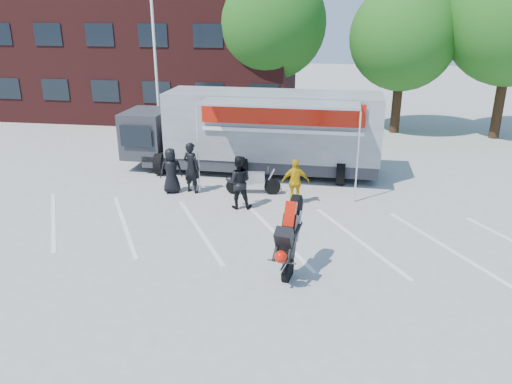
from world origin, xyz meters
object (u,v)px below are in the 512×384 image
(tree_left, at_px, (270,23))
(spectator_leather_b, at_px, (191,168))
(flagpole, at_px, (159,39))
(spectator_leather_c, at_px, (239,182))
(spectator_hivis, at_px, (295,182))
(tree_mid, at_px, (403,37))
(stunt_bike_rider, at_px, (294,266))
(transporter_truck, at_px, (260,172))
(parked_motorcycle, at_px, (253,194))
(spectator_leather_a, at_px, (171,171))

(tree_left, distance_m, spectator_leather_b, 12.77)
(flagpole, bearing_deg, spectator_leather_c, -55.06)
(spectator_hivis, bearing_deg, tree_mid, -119.23)
(tree_mid, xyz_separation_m, spectator_leather_b, (-8.29, -10.83, -4.00))
(stunt_bike_rider, bearing_deg, spectator_leather_b, 138.99)
(transporter_truck, height_order, spectator_leather_b, spectator_leather_b)
(spectator_leather_c, bearing_deg, parked_motorcycle, -108.82)
(spectator_leather_b, height_order, spectator_leather_c, spectator_leather_b)
(flagpole, distance_m, stunt_bike_rider, 13.93)
(parked_motorcycle, relative_size, spectator_hivis, 1.26)
(spectator_leather_a, relative_size, spectator_hivis, 1.03)
(transporter_truck, bearing_deg, stunt_bike_rider, -74.19)
(transporter_truck, bearing_deg, spectator_leather_b, -126.38)
(stunt_bike_rider, relative_size, spectator_leather_a, 1.33)
(spectator_hivis, bearing_deg, spectator_leather_c, 10.84)
(transporter_truck, distance_m, spectator_leather_c, 4.08)
(spectator_leather_c, relative_size, spectator_hivis, 1.14)
(stunt_bike_rider, bearing_deg, spectator_hivis, 103.75)
(flagpole, xyz_separation_m, spectator_leather_b, (2.96, -5.83, -4.11))
(flagpole, xyz_separation_m, spectator_leather_c, (4.93, -7.05, -4.14))
(tree_mid, xyz_separation_m, spectator_leather_a, (-9.02, -10.96, -4.11))
(spectator_leather_b, relative_size, spectator_leather_c, 1.03)
(tree_left, bearing_deg, spectator_leather_b, -96.21)
(tree_mid, distance_m, spectator_leather_c, 14.19)
(parked_motorcycle, height_order, spectator_leather_b, spectator_leather_b)
(flagpole, relative_size, tree_mid, 1.04)
(spectator_leather_c, bearing_deg, spectator_hivis, -168.90)
(transporter_truck, bearing_deg, flagpole, 149.83)
(transporter_truck, xyz_separation_m, spectator_leather_c, (-0.14, -3.98, 0.91))
(tree_mid, bearing_deg, flagpole, -156.03)
(spectator_leather_a, bearing_deg, flagpole, -91.73)
(tree_mid, bearing_deg, stunt_bike_rider, -104.58)
(flagpole, distance_m, tree_mid, 12.31)
(flagpole, relative_size, spectator_hivis, 4.98)
(parked_motorcycle, relative_size, stunt_bike_rider, 0.91)
(transporter_truck, height_order, spectator_leather_a, spectator_leather_a)
(transporter_truck, xyz_separation_m, stunt_bike_rider, (2.05, -7.79, 0.00))
(tree_mid, distance_m, transporter_truck, 11.30)
(tree_left, height_order, spectator_leather_b, tree_left)
(transporter_truck, bearing_deg, spectator_leather_a, -133.46)
(transporter_truck, height_order, stunt_bike_rider, transporter_truck)
(transporter_truck, xyz_separation_m, spectator_hivis, (1.71, -3.35, 0.80))
(spectator_leather_b, xyz_separation_m, spectator_hivis, (3.82, -0.59, -0.14))
(tree_left, xyz_separation_m, spectator_leather_b, (-1.29, -11.83, -4.63))
(flagpole, relative_size, stunt_bike_rider, 3.61)
(spectator_leather_a, bearing_deg, tree_mid, -151.67)
(tree_left, bearing_deg, spectator_leather_c, -87.00)
(transporter_truck, height_order, parked_motorcycle, transporter_truck)
(transporter_truck, relative_size, parked_motorcycle, 5.09)
(parked_motorcycle, bearing_deg, spectator_leather_c, 162.44)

